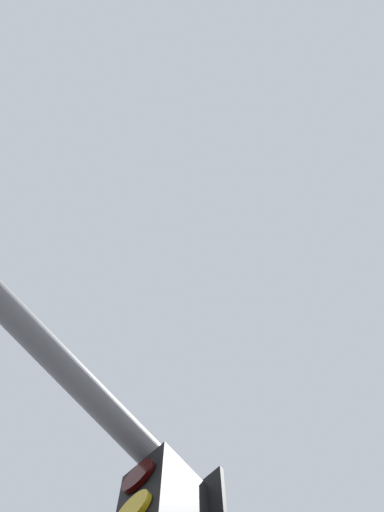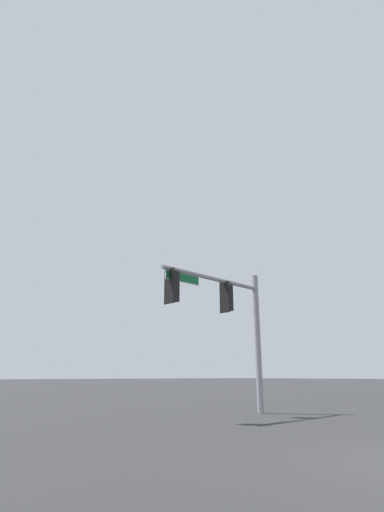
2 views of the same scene
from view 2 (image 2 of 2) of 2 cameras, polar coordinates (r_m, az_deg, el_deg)
signal_pole_near at (r=16.81m, az=5.52°, el=-8.20°), size 5.65×0.90×5.90m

